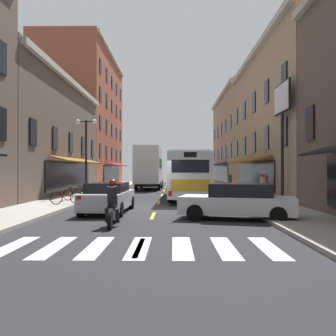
% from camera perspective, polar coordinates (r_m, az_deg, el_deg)
% --- Properties ---
extents(ground_plane, '(34.80, 80.00, 0.10)m').
position_cam_1_polar(ground_plane, '(19.52, -1.78, -6.30)').
color(ground_plane, '#28282B').
extents(lane_centre_dashes, '(0.14, 73.90, 0.01)m').
position_cam_1_polar(lane_centre_dashes, '(19.27, -1.82, -6.21)').
color(lane_centre_dashes, '#DBCC4C').
rests_on(lane_centre_dashes, ground).
extents(crosswalk_near, '(7.10, 2.80, 0.01)m').
position_cam_1_polar(crosswalk_near, '(9.64, -4.51, -12.17)').
color(crosswalk_near, silver).
rests_on(crosswalk_near, ground).
extents(sidewalk_left, '(3.00, 80.00, 0.14)m').
position_cam_1_polar(sidewalk_left, '(20.63, -18.47, -5.62)').
color(sidewalk_left, '#A39E93').
rests_on(sidewalk_left, ground).
extents(sidewalk_right, '(3.00, 80.00, 0.14)m').
position_cam_1_polar(sidewalk_right, '(20.13, 15.33, -5.76)').
color(sidewalk_right, '#A39E93').
rests_on(sidewalk_right, ground).
extents(billboard_sign, '(0.40, 2.77, 6.76)m').
position_cam_1_polar(billboard_sign, '(21.91, 17.35, 8.32)').
color(billboard_sign, black).
rests_on(billboard_sign, sidewalk_right).
extents(transit_bus, '(2.92, 11.96, 3.19)m').
position_cam_1_polar(transit_bus, '(26.00, 3.25, -1.00)').
color(transit_bus, silver).
rests_on(transit_bus, ground).
extents(box_truck, '(2.58, 8.47, 4.28)m').
position_cam_1_polar(box_truck, '(37.19, -2.95, -0.01)').
color(box_truck, white).
rests_on(box_truck, ground).
extents(sedan_near, '(2.01, 4.73, 1.42)m').
position_cam_1_polar(sedan_near, '(47.48, -2.30, -1.84)').
color(sedan_near, maroon).
rests_on(sedan_near, ground).
extents(sedan_mid, '(4.81, 2.83, 1.44)m').
position_cam_1_polar(sedan_mid, '(14.99, 10.85, -5.11)').
color(sedan_mid, silver).
rests_on(sedan_mid, ground).
extents(sedan_far, '(2.02, 4.83, 1.41)m').
position_cam_1_polar(sedan_far, '(17.36, -9.27, -4.48)').
color(sedan_far, silver).
rests_on(sedan_far, ground).
extents(motorcycle_rider, '(0.62, 2.07, 1.66)m').
position_cam_1_polar(motorcycle_rider, '(13.07, -8.63, -5.92)').
color(motorcycle_rider, black).
rests_on(motorcycle_rider, ground).
extents(bicycle_near, '(1.68, 0.56, 0.91)m').
position_cam_1_polar(bicycle_near, '(20.54, -15.51, -4.44)').
color(bicycle_near, black).
rests_on(bicycle_near, sidewalk_left).
extents(bicycle_mid, '(1.71, 0.48, 0.91)m').
position_cam_1_polar(bicycle_mid, '(22.97, -14.04, -4.00)').
color(bicycle_mid, black).
rests_on(bicycle_mid, sidewalk_left).
extents(pedestrian_near, '(0.52, 0.47, 1.78)m').
position_cam_1_polar(pedestrian_near, '(23.15, 14.87, -2.52)').
color(pedestrian_near, '#66387F').
rests_on(pedestrian_near, sidewalk_right).
extents(pedestrian_mid, '(0.36, 0.36, 1.64)m').
position_cam_1_polar(pedestrian_mid, '(33.79, 9.57, -2.02)').
color(pedestrian_mid, '#B29947').
rests_on(pedestrian_mid, sidewalk_right).
extents(pedestrian_far, '(0.36, 0.36, 1.59)m').
position_cam_1_polar(pedestrian_far, '(25.38, 14.39, -2.64)').
color(pedestrian_far, '#33663F').
rests_on(pedestrian_far, sidewalk_right).
extents(street_lamp_twin, '(1.42, 0.32, 5.21)m').
position_cam_1_polar(street_lamp_twin, '(24.86, -12.63, 2.10)').
color(street_lamp_twin, black).
rests_on(street_lamp_twin, sidewalk_left).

